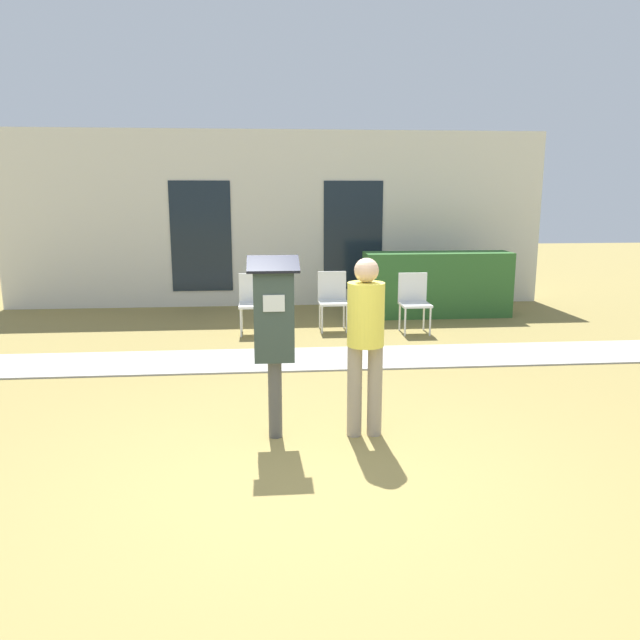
# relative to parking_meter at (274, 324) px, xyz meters

# --- Properties ---
(ground_plane) EXTENTS (40.00, 40.00, 0.00)m
(ground_plane) POSITION_rel_parking_meter_xyz_m (0.19, -0.79, -1.02)
(ground_plane) COLOR olive
(sidewalk) EXTENTS (12.00, 1.10, 0.02)m
(sidewalk) POSITION_rel_parking_meter_xyz_m (0.19, 2.51, -1.01)
(sidewalk) COLOR #A3A099
(sidewalk) RESTS_ON ground
(building_facade) EXTENTS (10.00, 0.26, 3.20)m
(building_facade) POSITION_rel_parking_meter_xyz_m (0.19, 6.51, 0.58)
(building_facade) COLOR silver
(building_facade) RESTS_ON ground
(parking_meter) EXTENTS (0.44, 0.31, 1.59)m
(parking_meter) POSITION_rel_parking_meter_xyz_m (0.00, 0.00, 0.00)
(parking_meter) COLOR #4C4C4C
(parking_meter) RESTS_ON ground
(person_standing) EXTENTS (0.32, 0.32, 1.58)m
(person_standing) POSITION_rel_parking_meter_xyz_m (0.79, -0.03, -0.09)
(person_standing) COLOR gray
(person_standing) RESTS_ON ground
(outdoor_chair_left) EXTENTS (0.44, 0.44, 0.90)m
(outdoor_chair_left) POSITION_rel_parking_meter_xyz_m (-0.24, 4.13, -0.49)
(outdoor_chair_left) COLOR white
(outdoor_chair_left) RESTS_ON ground
(outdoor_chair_middle) EXTENTS (0.44, 0.44, 0.90)m
(outdoor_chair_middle) POSITION_rel_parking_meter_xyz_m (0.97, 4.24, -0.49)
(outdoor_chair_middle) COLOR white
(outdoor_chair_middle) RESTS_ON ground
(outdoor_chair_right) EXTENTS (0.44, 0.44, 0.90)m
(outdoor_chair_right) POSITION_rel_parking_meter_xyz_m (2.19, 3.97, -0.49)
(outdoor_chair_right) COLOR white
(outdoor_chair_right) RESTS_ON ground
(hedge_row) EXTENTS (2.50, 0.60, 1.10)m
(hedge_row) POSITION_rel_parking_meter_xyz_m (2.87, 5.14, -0.47)
(hedge_row) COLOR #33662D
(hedge_row) RESTS_ON ground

